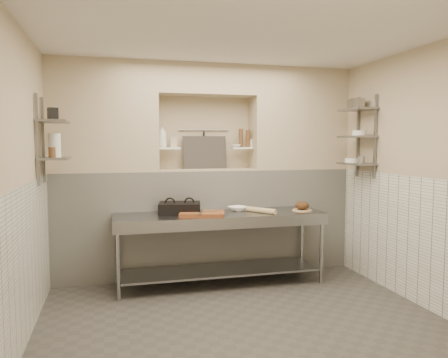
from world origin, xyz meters
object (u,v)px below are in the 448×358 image
object	(u,v)px
jug_left	(55,145)
bottle_soap	(162,136)
rolling_pin	(261,210)
bread_loaf	(302,205)
panini_press	(180,208)
cutting_board	(202,214)
bowl_alcove	(236,146)
prep_table	(220,234)
mixing_bowl	(238,209)

from	to	relation	value
jug_left	bottle_soap	bearing A→B (deg)	26.72
rolling_pin	bread_loaf	world-z (taller)	bread_loaf
panini_press	jug_left	bearing A→B (deg)	-162.20
panini_press	cutting_board	world-z (taller)	panini_press
panini_press	bread_loaf	world-z (taller)	panini_press
rolling_pin	bowl_alcove	bearing A→B (deg)	103.62
prep_table	rolling_pin	bearing A→B (deg)	-9.38
prep_table	cutting_board	bearing A→B (deg)	-155.32
rolling_pin	panini_press	bearing A→B (deg)	169.02
cutting_board	rolling_pin	xyz separation A→B (m)	(0.75, 0.03, 0.01)
bottle_soap	bowl_alcove	xyz separation A→B (m)	(0.99, -0.03, -0.13)
rolling_pin	prep_table	bearing A→B (deg)	170.62
rolling_pin	cutting_board	bearing A→B (deg)	-177.50
bread_loaf	bottle_soap	size ratio (longest dim) A/B	0.62
prep_table	bread_loaf	size ratio (longest dim) A/B	14.52
panini_press	jug_left	size ratio (longest dim) A/B	2.16
panini_press	bread_loaf	bearing A→B (deg)	4.92
cutting_board	bowl_alcove	size ratio (longest dim) A/B	4.13
cutting_board	jug_left	distance (m)	1.84
mixing_bowl	bowl_alcove	bearing A→B (deg)	77.62
prep_table	bottle_soap	world-z (taller)	bottle_soap
mixing_bowl	jug_left	size ratio (longest dim) A/B	0.91
prep_table	bottle_soap	size ratio (longest dim) A/B	8.94
bread_loaf	bowl_alcove	bearing A→B (deg)	141.18
panini_press	cutting_board	distance (m)	0.33
prep_table	bowl_alcove	bearing A→B (deg)	56.53
bread_loaf	bottle_soap	bearing A→B (deg)	160.31
bowl_alcove	jug_left	world-z (taller)	jug_left
prep_table	cutting_board	world-z (taller)	cutting_board
cutting_board	bread_loaf	size ratio (longest dim) A/B	2.93
panini_press	cutting_board	bearing A→B (deg)	-32.69
mixing_bowl	bread_loaf	distance (m)	0.83
mixing_bowl	bread_loaf	bearing A→B (deg)	-13.50
bottle_soap	bowl_alcove	bearing A→B (deg)	-1.91
rolling_pin	jug_left	xyz separation A→B (m)	(-2.39, 0.02, 0.81)
panini_press	bread_loaf	xyz separation A→B (m)	(1.56, -0.16, -0.00)
mixing_bowl	bowl_alcove	xyz separation A→B (m)	(0.08, 0.39, 0.80)
panini_press	cutting_board	size ratio (longest dim) A/B	1.07
mixing_bowl	prep_table	bearing A→B (deg)	-151.48
mixing_bowl	bread_loaf	world-z (taller)	bread_loaf
bread_loaf	bottle_soap	xyz separation A→B (m)	(-1.71, 0.61, 0.89)
bread_loaf	bottle_soap	distance (m)	2.03
mixing_bowl	bottle_soap	bearing A→B (deg)	155.19
panini_press	bread_loaf	distance (m)	1.57
bread_loaf	jug_left	distance (m)	3.06
bowl_alcove	prep_table	bearing A→B (deg)	-123.47
mixing_bowl	bowl_alcove	world-z (taller)	bowl_alcove
cutting_board	mixing_bowl	world-z (taller)	mixing_bowl
cutting_board	mixing_bowl	bearing A→B (deg)	26.69
rolling_pin	bowl_alcove	xyz separation A→B (m)	(-0.15, 0.61, 0.80)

